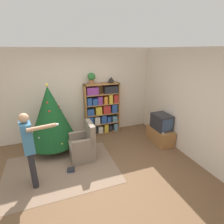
# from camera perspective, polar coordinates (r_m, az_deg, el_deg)

# --- Properties ---
(ground_plane) EXTENTS (14.00, 14.00, 0.00)m
(ground_plane) POSITION_cam_1_polar(r_m,az_deg,el_deg) (3.96, -5.40, -20.36)
(ground_plane) COLOR brown
(wall_back) EXTENTS (8.00, 0.10, 2.60)m
(wall_back) POSITION_cam_1_polar(r_m,az_deg,el_deg) (5.31, -12.03, 5.79)
(wall_back) COLOR beige
(wall_back) RESTS_ON ground_plane
(wall_right) EXTENTS (0.10, 8.00, 2.60)m
(wall_right) POSITION_cam_1_polar(r_m,az_deg,el_deg) (4.49, 25.55, 1.70)
(wall_right) COLOR beige
(wall_right) RESTS_ON ground_plane
(area_rug) EXTENTS (2.42, 1.74, 0.01)m
(area_rug) POSITION_cam_1_polar(r_m,az_deg,el_deg) (4.27, -16.16, -17.60)
(area_rug) COLOR #7F6651
(area_rug) RESTS_ON ground_plane
(bookshelf) EXTENTS (1.07, 0.28, 1.60)m
(bookshelf) POSITION_cam_1_polar(r_m,az_deg,el_deg) (5.40, -3.28, 0.85)
(bookshelf) COLOR #A8703D
(bookshelf) RESTS_ON ground_plane
(tv_stand) EXTENTS (0.43, 0.84, 0.43)m
(tv_stand) POSITION_cam_1_polar(r_m,az_deg,el_deg) (5.26, 15.44, -7.33)
(tv_stand) COLOR #996638
(tv_stand) RESTS_ON ground_plane
(television) EXTENTS (0.41, 0.55, 0.43)m
(television) POSITION_cam_1_polar(r_m,az_deg,el_deg) (5.08, 15.89, -3.05)
(television) COLOR #28282D
(television) RESTS_ON tv_stand
(game_remote) EXTENTS (0.04, 0.12, 0.02)m
(game_remote) POSITION_cam_1_polar(r_m,az_deg,el_deg) (4.91, 16.11, -6.48)
(game_remote) COLOR white
(game_remote) RESTS_ON tv_stand
(christmas_tree) EXTENTS (1.23, 1.23, 1.79)m
(christmas_tree) POSITION_cam_1_polar(r_m,az_deg,el_deg) (4.68, -19.38, -1.10)
(christmas_tree) COLOR #4C3323
(christmas_tree) RESTS_ON ground_plane
(armchair) EXTENTS (0.58, 0.57, 0.92)m
(armchair) POSITION_cam_1_polar(r_m,az_deg,el_deg) (4.37, -9.32, -11.05)
(armchair) COLOR #7A6B5B
(armchair) RESTS_ON ground_plane
(standing_person) EXTENTS (0.68, 0.46, 1.51)m
(standing_person) POSITION_cam_1_polar(r_m,az_deg,el_deg) (3.60, -25.45, -9.70)
(standing_person) COLOR #232328
(standing_person) RESTS_ON ground_plane
(potted_plant) EXTENTS (0.22, 0.22, 0.33)m
(potted_plant) POSITION_cam_1_polar(r_m,az_deg,el_deg) (5.10, -6.72, 11.11)
(potted_plant) COLOR #935B38
(potted_plant) RESTS_ON bookshelf
(table_lamp) EXTENTS (0.20, 0.20, 0.18)m
(table_lamp) POSITION_cam_1_polar(r_m,az_deg,el_deg) (5.28, -0.29, 10.57)
(table_lamp) COLOR #473828
(table_lamp) RESTS_ON bookshelf
(book_pile_near_tree) EXTENTS (0.22, 0.16, 0.05)m
(book_pile_near_tree) POSITION_cam_1_polar(r_m,az_deg,el_deg) (4.82, -12.30, -12.22)
(book_pile_near_tree) COLOR #843889
(book_pile_near_tree) RESTS_ON ground_plane
(book_pile_by_chair) EXTENTS (0.18, 0.17, 0.05)m
(book_pile_by_chair) POSITION_cam_1_polar(r_m,az_deg,el_deg) (4.17, -13.32, -17.94)
(book_pile_by_chair) COLOR #284C93
(book_pile_by_chair) RESTS_ON ground_plane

